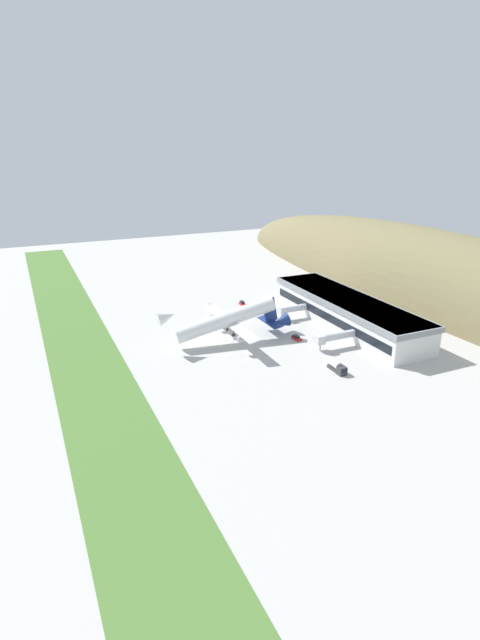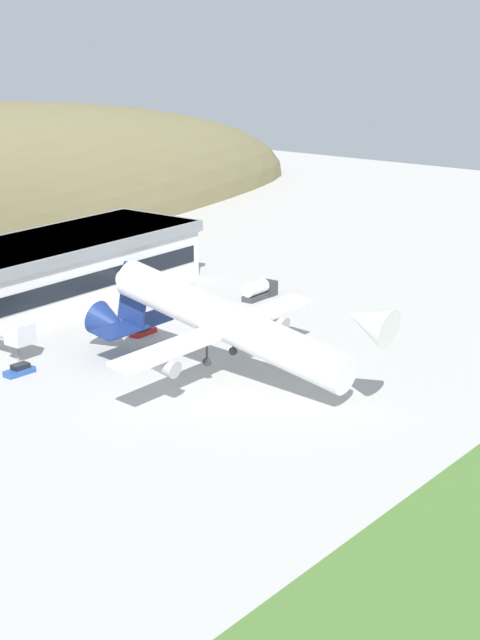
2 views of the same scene
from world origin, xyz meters
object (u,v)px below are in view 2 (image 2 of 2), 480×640
(jetway_1, at_px, (158,286))
(service_car_2, at_px, (20,370))
(cargo_airplane, at_px, (225,324))
(service_car_1, at_px, (143,331))
(fuel_truck, at_px, (259,290))
(jetway_0, at_px, (2,329))
(terminal_building, at_px, (7,278))

(jetway_1, xyz_separation_m, service_car_2, (-34.76, -5.79, -3.38))
(cargo_airplane, height_order, service_car_1, cargo_airplane)
(service_car_1, height_order, fuel_truck, fuel_truck)
(jetway_1, bearing_deg, jetway_0, 176.68)
(terminal_building, distance_m, service_car_1, 25.30)
(service_car_1, relative_size, service_car_2, 1.01)
(service_car_1, distance_m, service_car_2, 23.29)
(cargo_airplane, distance_m, service_car_1, 24.68)
(fuel_truck, bearing_deg, service_car_2, 176.51)
(terminal_building, bearing_deg, jetway_1, -46.99)
(jetway_0, height_order, service_car_1, jetway_0)
(terminal_building, height_order, service_car_1, terminal_building)
(cargo_airplane, bearing_deg, fuel_truck, 29.68)
(jetway_1, distance_m, cargo_airplane, 35.34)
(terminal_building, xyz_separation_m, service_car_2, (-18.54, -23.18, -5.32))
(jetway_1, relative_size, service_car_2, 3.46)
(jetway_1, bearing_deg, service_car_1, -149.09)
(cargo_airplane, relative_size, service_car_1, 10.98)
(terminal_building, xyz_separation_m, service_car_1, (4.72, -24.27, -5.35))
(jetway_0, relative_size, service_car_2, 2.69)
(jetway_1, xyz_separation_m, cargo_airplane, (-19.90, -28.98, 3.70))
(service_car_2, distance_m, fuel_truck, 50.28)
(jetway_0, height_order, cargo_airplane, cargo_airplane)
(jetway_0, bearing_deg, service_car_1, -24.08)
(cargo_airplane, distance_m, service_car_2, 28.44)
(cargo_airplane, bearing_deg, jetway_0, 109.70)
(jetway_1, height_order, service_car_1, jetway_1)
(service_car_1, bearing_deg, service_car_2, 177.31)
(service_car_1, distance_m, fuel_truck, 27.01)
(jetway_1, relative_size, cargo_airplane, 0.31)
(terminal_building, height_order, service_car_2, terminal_building)
(terminal_building, relative_size, jetway_1, 4.97)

